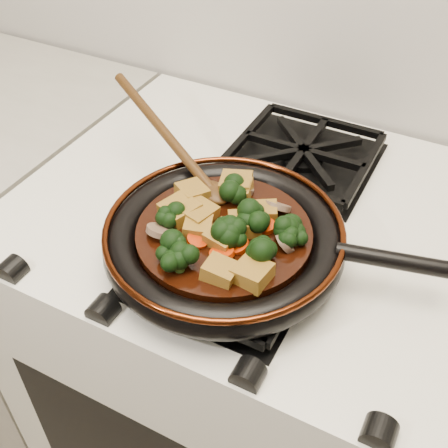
% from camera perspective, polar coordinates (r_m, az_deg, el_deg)
% --- Properties ---
extents(stove, '(0.76, 0.60, 0.90)m').
position_cam_1_polar(stove, '(1.20, 3.35, -15.18)').
color(stove, white).
rests_on(stove, ground).
extents(burner_grate_front, '(0.23, 0.23, 0.03)m').
position_cam_1_polar(burner_grate_front, '(0.75, 0.21, -3.83)').
color(burner_grate_front, black).
rests_on(burner_grate_front, stove).
extents(burner_grate_back, '(0.23, 0.23, 0.03)m').
position_cam_1_polar(burner_grate_back, '(0.95, 8.03, 6.96)').
color(burner_grate_back, black).
rests_on(burner_grate_back, stove).
extents(skillet, '(0.44, 0.32, 0.05)m').
position_cam_1_polar(skillet, '(0.74, 0.17, -1.53)').
color(skillet, black).
rests_on(skillet, burner_grate_front).
extents(braising_sauce, '(0.23, 0.23, 0.02)m').
position_cam_1_polar(braising_sauce, '(0.74, 0.00, -1.22)').
color(braising_sauce, black).
rests_on(braising_sauce, skillet).
extents(tofu_cube_0, '(0.05, 0.05, 0.03)m').
position_cam_1_polar(tofu_cube_0, '(0.74, -2.71, 1.03)').
color(tofu_cube_0, olive).
rests_on(tofu_cube_0, braising_sauce).
extents(tofu_cube_1, '(0.05, 0.05, 0.03)m').
position_cam_1_polar(tofu_cube_1, '(0.78, -3.23, 3.09)').
color(tofu_cube_1, olive).
rests_on(tofu_cube_1, braising_sauce).
extents(tofu_cube_2, '(0.06, 0.06, 0.03)m').
position_cam_1_polar(tofu_cube_2, '(0.73, 2.11, -0.04)').
color(tofu_cube_2, olive).
rests_on(tofu_cube_2, braising_sauce).
extents(tofu_cube_3, '(0.05, 0.05, 0.02)m').
position_cam_1_polar(tofu_cube_3, '(0.72, -2.67, -0.30)').
color(tofu_cube_3, olive).
rests_on(tofu_cube_3, braising_sauce).
extents(tofu_cube_4, '(0.05, 0.05, 0.03)m').
position_cam_1_polar(tofu_cube_4, '(0.66, 2.89, -5.07)').
color(tofu_cube_4, olive).
rests_on(tofu_cube_4, braising_sauce).
extents(tofu_cube_5, '(0.05, 0.05, 0.02)m').
position_cam_1_polar(tofu_cube_5, '(0.78, 1.35, 3.45)').
color(tofu_cube_5, olive).
rests_on(tofu_cube_5, braising_sauce).
extents(tofu_cube_6, '(0.06, 0.06, 0.03)m').
position_cam_1_polar(tofu_cube_6, '(0.75, -4.48, 1.36)').
color(tofu_cube_6, olive).
rests_on(tofu_cube_6, braising_sauce).
extents(tofu_cube_7, '(0.06, 0.06, 0.03)m').
position_cam_1_polar(tofu_cube_7, '(0.79, 1.23, 3.98)').
color(tofu_cube_7, olive).
rests_on(tofu_cube_7, braising_sauce).
extents(tofu_cube_8, '(0.04, 0.04, 0.03)m').
position_cam_1_polar(tofu_cube_8, '(0.67, -0.38, -4.84)').
color(tofu_cube_8, olive).
rests_on(tofu_cube_8, braising_sauce).
extents(tofu_cube_9, '(0.05, 0.05, 0.03)m').
position_cam_1_polar(tofu_cube_9, '(0.71, -0.06, -1.38)').
color(tofu_cube_9, olive).
rests_on(tofu_cube_9, braising_sauce).
extents(tofu_cube_10, '(0.05, 0.04, 0.02)m').
position_cam_1_polar(tofu_cube_10, '(0.75, 4.12, 1.24)').
color(tofu_cube_10, olive).
rests_on(tofu_cube_10, braising_sauce).
extents(broccoli_floret_0, '(0.09, 0.09, 0.08)m').
position_cam_1_polar(broccoli_floret_0, '(0.73, 3.11, 0.35)').
color(broccoli_floret_0, black).
rests_on(broccoli_floret_0, braising_sauce).
extents(broccoli_floret_1, '(0.08, 0.09, 0.06)m').
position_cam_1_polar(broccoli_floret_1, '(0.70, 0.08, -1.24)').
color(broccoli_floret_1, black).
rests_on(broccoli_floret_1, braising_sauce).
extents(broccoli_floret_2, '(0.09, 0.09, 0.07)m').
position_cam_1_polar(broccoli_floret_2, '(0.77, 1.26, 3.22)').
color(broccoli_floret_2, black).
rests_on(broccoli_floret_2, braising_sauce).
extents(broccoli_floret_3, '(0.08, 0.08, 0.06)m').
position_cam_1_polar(broccoli_floret_3, '(0.71, 7.23, -1.43)').
color(broccoli_floret_3, black).
rests_on(broccoli_floret_3, braising_sauce).
extents(broccoli_floret_4, '(0.08, 0.08, 0.07)m').
position_cam_1_polar(broccoli_floret_4, '(0.68, 4.30, -2.86)').
color(broccoli_floret_4, black).
rests_on(broccoli_floret_4, braising_sauce).
extents(broccoli_floret_5, '(0.09, 0.08, 0.06)m').
position_cam_1_polar(broccoli_floret_5, '(0.70, 0.38, -1.57)').
color(broccoli_floret_5, black).
rests_on(broccoli_floret_5, braising_sauce).
extents(broccoli_floret_6, '(0.09, 0.08, 0.07)m').
position_cam_1_polar(broccoli_floret_6, '(0.67, -4.66, -3.99)').
color(broccoli_floret_6, black).
rests_on(broccoli_floret_6, braising_sauce).
extents(broccoli_floret_7, '(0.08, 0.08, 0.06)m').
position_cam_1_polar(broccoli_floret_7, '(0.72, 5.65, -0.42)').
color(broccoli_floret_7, black).
rests_on(broccoli_floret_7, braising_sauce).
extents(broccoli_floret_8, '(0.08, 0.09, 0.08)m').
position_cam_1_polar(broccoli_floret_8, '(0.68, -4.90, -3.14)').
color(broccoli_floret_8, black).
rests_on(broccoli_floret_8, braising_sauce).
extents(broccoli_floret_9, '(0.07, 0.08, 0.06)m').
position_cam_1_polar(broccoli_floret_9, '(0.74, -5.77, 1.06)').
color(broccoli_floret_9, black).
rests_on(broccoli_floret_9, braising_sauce).
extents(carrot_coin_0, '(0.03, 0.03, 0.01)m').
position_cam_1_polar(carrot_coin_0, '(0.73, 4.23, -0.21)').
color(carrot_coin_0, red).
rests_on(carrot_coin_0, braising_sauce).
extents(carrot_coin_1, '(0.03, 0.03, 0.02)m').
position_cam_1_polar(carrot_coin_1, '(0.73, 0.65, -0.16)').
color(carrot_coin_1, red).
rests_on(carrot_coin_1, braising_sauce).
extents(carrot_coin_2, '(0.03, 0.03, 0.02)m').
position_cam_1_polar(carrot_coin_2, '(0.70, 1.36, -2.12)').
color(carrot_coin_2, red).
rests_on(carrot_coin_2, braising_sauce).
extents(carrot_coin_3, '(0.03, 0.03, 0.01)m').
position_cam_1_polar(carrot_coin_3, '(0.71, -2.69, -1.63)').
color(carrot_coin_3, red).
rests_on(carrot_coin_3, braising_sauce).
extents(carrot_coin_4, '(0.03, 0.03, 0.02)m').
position_cam_1_polar(carrot_coin_4, '(0.69, -0.21, -2.98)').
color(carrot_coin_4, red).
rests_on(carrot_coin_4, braising_sauce).
extents(mushroom_slice_0, '(0.04, 0.04, 0.02)m').
position_cam_1_polar(mushroom_slice_0, '(0.72, -6.53, -0.70)').
color(mushroom_slice_0, brown).
rests_on(mushroom_slice_0, braising_sauce).
extents(mushroom_slice_1, '(0.04, 0.04, 0.02)m').
position_cam_1_polar(mushroom_slice_1, '(0.79, 1.81, 3.62)').
color(mushroom_slice_1, brown).
rests_on(mushroom_slice_1, braising_sauce).
extents(mushroom_slice_2, '(0.04, 0.04, 0.03)m').
position_cam_1_polar(mushroom_slice_2, '(0.71, 6.25, -1.88)').
color(mushroom_slice_2, brown).
rests_on(mushroom_slice_2, braising_sauce).
extents(mushroom_slice_3, '(0.04, 0.04, 0.03)m').
position_cam_1_polar(mushroom_slice_3, '(0.76, 5.42, 1.84)').
color(mushroom_slice_3, brown).
rests_on(mushroom_slice_3, braising_sauce).
extents(wooden_spoon, '(0.16, 0.10, 0.27)m').
position_cam_1_polar(wooden_spoon, '(0.82, -4.26, 7.09)').
color(wooden_spoon, '#41260D').
rests_on(wooden_spoon, braising_sauce).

